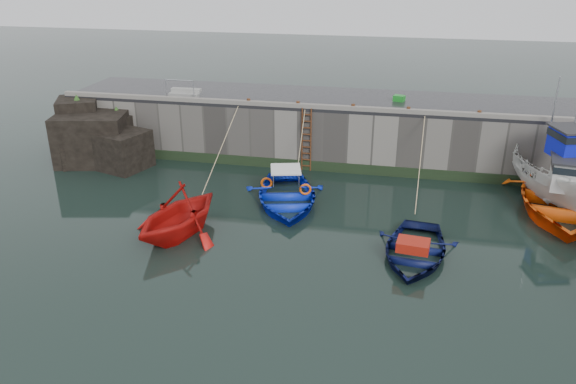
% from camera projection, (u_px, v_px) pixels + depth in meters
% --- Properties ---
extents(ground, '(120.00, 120.00, 0.00)m').
position_uv_depth(ground, '(312.00, 277.00, 19.00)').
color(ground, black).
rests_on(ground, ground).
extents(quay_back, '(30.00, 5.00, 3.00)m').
position_uv_depth(quay_back, '(352.00, 129.00, 29.66)').
color(quay_back, slate).
rests_on(quay_back, ground).
extents(road_back, '(30.00, 5.00, 0.16)m').
position_uv_depth(road_back, '(353.00, 100.00, 29.03)').
color(road_back, black).
rests_on(road_back, quay_back).
extents(kerb_back, '(30.00, 0.30, 0.20)m').
position_uv_depth(kerb_back, '(349.00, 108.00, 26.85)').
color(kerb_back, slate).
rests_on(kerb_back, road_back).
extents(algae_back, '(30.00, 0.08, 0.50)m').
position_uv_depth(algae_back, '(346.00, 168.00, 27.86)').
color(algae_back, black).
rests_on(algae_back, ground).
extents(rock_outcrop, '(5.85, 4.24, 3.41)m').
position_uv_depth(rock_outcrop, '(97.00, 138.00, 29.15)').
color(rock_outcrop, black).
rests_on(rock_outcrop, ground).
extents(ladder, '(0.51, 0.08, 3.20)m').
position_uv_depth(ladder, '(306.00, 140.00, 27.67)').
color(ladder, '#3F1E0F').
rests_on(ladder, ground).
extents(boat_near_white, '(4.97, 5.39, 2.36)m').
position_uv_depth(boat_near_white, '(180.00, 234.00, 21.91)').
color(boat_near_white, red).
rests_on(boat_near_white, ground).
extents(boat_near_white_rope, '(0.04, 6.03, 3.10)m').
position_uv_depth(boat_near_white_rope, '(222.00, 184.00, 26.61)').
color(boat_near_white_rope, tan).
rests_on(boat_near_white_rope, ground).
extents(boat_near_blue, '(5.03, 6.15, 1.11)m').
position_uv_depth(boat_near_blue, '(286.00, 203.00, 24.60)').
color(boat_near_blue, '#0D29C8').
rests_on(boat_near_blue, ground).
extents(boat_near_blue_rope, '(0.04, 3.12, 3.10)m').
position_uv_depth(boat_near_blue_rope, '(300.00, 176.00, 27.62)').
color(boat_near_blue_rope, tan).
rests_on(boat_near_blue_rope, ground).
extents(boat_near_navy, '(3.78, 4.95, 0.95)m').
position_uv_depth(boat_near_navy, '(414.00, 255.00, 20.34)').
color(boat_near_navy, '#0A103E').
rests_on(boat_near_navy, ground).
extents(boat_near_navy_rope, '(0.04, 5.91, 3.10)m').
position_uv_depth(boat_near_navy_rope, '(414.00, 199.00, 24.97)').
color(boat_near_navy_rope, tan).
rests_on(boat_near_navy_rope, ground).
extents(boat_far_white, '(4.29, 7.15, 5.59)m').
position_uv_depth(boat_far_white, '(557.00, 178.00, 24.39)').
color(boat_far_white, white).
rests_on(boat_far_white, ground).
extents(boat_far_orange, '(6.56, 8.34, 4.57)m').
position_uv_depth(boat_far_orange, '(563.00, 199.00, 23.75)').
color(boat_far_orange, '#EE510C').
rests_on(boat_far_orange, ground).
extents(fish_crate, '(0.64, 0.54, 0.29)m').
position_uv_depth(fish_crate, '(399.00, 98.00, 28.47)').
color(fish_crate, '#188422').
rests_on(fish_crate, road_back).
extents(railing, '(1.60, 1.05, 1.00)m').
position_uv_depth(railing, '(185.00, 92.00, 29.45)').
color(railing, '#A5A8AD').
rests_on(railing, road_back).
extents(bollard_a, '(0.18, 0.18, 0.28)m').
position_uv_depth(bollard_a, '(249.00, 101.00, 27.87)').
color(bollard_a, '#3F1E0F').
rests_on(bollard_a, road_back).
extents(bollard_b, '(0.18, 0.18, 0.28)m').
position_uv_depth(bollard_b, '(298.00, 104.00, 27.40)').
color(bollard_b, '#3F1E0F').
rests_on(bollard_b, road_back).
extents(bollard_c, '(0.18, 0.18, 0.28)m').
position_uv_depth(bollard_c, '(353.00, 107.00, 26.89)').
color(bollard_c, '#3F1E0F').
rests_on(bollard_c, road_back).
extents(bollard_d, '(0.18, 0.18, 0.28)m').
position_uv_depth(bollard_d, '(408.00, 110.00, 26.39)').
color(bollard_d, '#3F1E0F').
rests_on(bollard_d, road_back).
extents(bollard_e, '(0.18, 0.18, 0.28)m').
position_uv_depth(bollard_e, '(479.00, 113.00, 25.79)').
color(bollard_e, '#3F1E0F').
rests_on(bollard_e, road_back).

